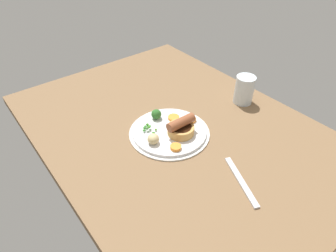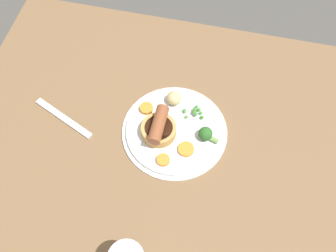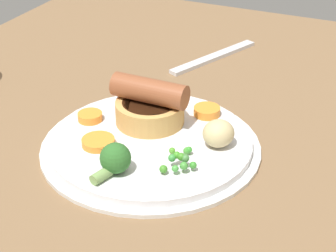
# 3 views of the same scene
# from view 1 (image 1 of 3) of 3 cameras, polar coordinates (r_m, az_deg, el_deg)

# --- Properties ---
(dining_table) EXTENTS (1.10, 0.80, 0.03)m
(dining_table) POSITION_cam_1_polar(r_m,az_deg,el_deg) (1.00, 1.32, -0.88)
(dining_table) COLOR brown
(dining_table) RESTS_ON ground
(dinner_plate) EXTENTS (0.26, 0.26, 0.01)m
(dinner_plate) POSITION_cam_1_polar(r_m,az_deg,el_deg) (0.96, 0.26, -1.13)
(dinner_plate) COLOR silver
(dinner_plate) RESTS_ON dining_table
(sausage_pudding) EXTENTS (0.08, 0.09, 0.06)m
(sausage_pudding) POSITION_cam_1_polar(r_m,az_deg,el_deg) (0.93, 2.48, -0.30)
(sausage_pudding) COLOR tan
(sausage_pudding) RESTS_ON dinner_plate
(pea_pile) EXTENTS (0.05, 0.04, 0.02)m
(pea_pile) POSITION_cam_1_polar(r_m,az_deg,el_deg) (0.95, -3.75, -0.42)
(pea_pile) COLOR #4E9A2A
(pea_pile) RESTS_ON dinner_plate
(broccoli_floret_near) EXTENTS (0.05, 0.03, 0.03)m
(broccoli_floret_near) POSITION_cam_1_polar(r_m,az_deg,el_deg) (1.00, -2.27, 2.27)
(broccoli_floret_near) COLOR #2D6628
(broccoli_floret_near) RESTS_ON dinner_plate
(potato_chunk_0) EXTENTS (0.05, 0.05, 0.03)m
(potato_chunk_0) POSITION_cam_1_polar(r_m,az_deg,el_deg) (0.90, -2.83, -2.46)
(potato_chunk_0) COLOR #CCB77F
(potato_chunk_0) RESTS_ON dinner_plate
(carrot_slice_0) EXTENTS (0.03, 0.03, 0.01)m
(carrot_slice_0) POSITION_cam_1_polar(r_m,az_deg,el_deg) (1.00, 4.51, 1.19)
(carrot_slice_0) COLOR orange
(carrot_slice_0) RESTS_ON dinner_plate
(carrot_slice_2) EXTENTS (0.05, 0.05, 0.01)m
(carrot_slice_2) POSITION_cam_1_polar(r_m,az_deg,el_deg) (1.00, 1.09, 1.59)
(carrot_slice_2) COLOR orange
(carrot_slice_2) RESTS_ON dinner_plate
(carrot_slice_4) EXTENTS (0.05, 0.05, 0.01)m
(carrot_slice_4) POSITION_cam_1_polar(r_m,az_deg,el_deg) (0.89, 1.49, -4.06)
(carrot_slice_4) COLOR orange
(carrot_slice_4) RESTS_ON dinner_plate
(fork) EXTENTS (0.17, 0.09, 0.01)m
(fork) POSITION_cam_1_polar(r_m,az_deg,el_deg) (0.84, 13.74, -10.17)
(fork) COLOR silver
(fork) RESTS_ON dining_table
(drinking_glass) EXTENTS (0.07, 0.07, 0.10)m
(drinking_glass) POSITION_cam_1_polar(r_m,az_deg,el_deg) (1.12, 14.33, 6.72)
(drinking_glass) COLOR silver
(drinking_glass) RESTS_ON dining_table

